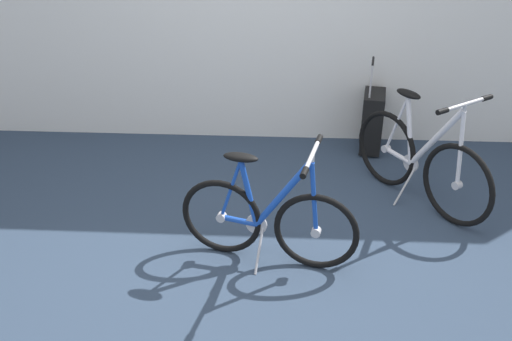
# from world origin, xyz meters

# --- Properties ---
(ground_plane) EXTENTS (7.44, 7.44, 0.00)m
(ground_plane) POSITION_xyz_m (0.00, 0.00, 0.00)
(ground_plane) COLOR #2D3D51
(folding_bike_foreground) EXTENTS (1.14, 0.52, 0.82)m
(folding_bike_foreground) POSITION_xyz_m (0.14, 0.16, 0.31)
(folding_bike_foreground) COLOR black
(folding_bike_foreground) RESTS_ON ground_plane
(display_bike_left) EXTENTS (0.80, 1.08, 0.91)m
(display_bike_left) POSITION_xyz_m (1.24, 0.95, 0.34)
(display_bike_left) COLOR black
(display_bike_left) RESTS_ON ground_plane
(rolling_suitcase) EXTENTS (0.23, 0.38, 0.83)m
(rolling_suitcase) POSITION_xyz_m (1.00, 1.83, 0.28)
(rolling_suitcase) COLOR black
(rolling_suitcase) RESTS_ON ground_plane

